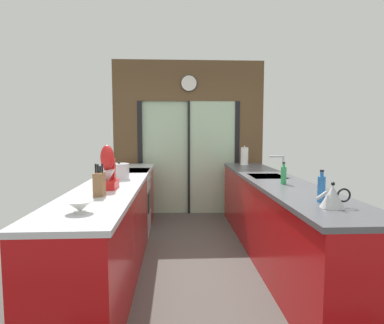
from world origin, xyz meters
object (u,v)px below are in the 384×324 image
at_px(stand_mixer, 108,172).
at_px(kettle, 333,196).
at_px(stock_pot, 119,171).
at_px(knife_block, 99,184).
at_px(mixing_bowl, 80,206).
at_px(paper_towel_roll, 244,156).
at_px(soap_bottle_far, 284,175).
at_px(oven_range, 129,202).
at_px(soap_bottle_near, 321,188).

distance_m(stand_mixer, kettle, 1.99).
bearing_deg(stock_pot, knife_block, -90.00).
xyz_separation_m(mixing_bowl, paper_towel_roll, (1.78, 3.05, 0.10)).
distance_m(stand_mixer, stock_pot, 0.62).
bearing_deg(stand_mixer, soap_bottle_far, 5.81).
height_order(knife_block, soap_bottle_far, knife_block).
bearing_deg(oven_range, paper_towel_roll, 19.14).
bearing_deg(paper_towel_roll, soap_bottle_near, -90.00).
bearing_deg(stock_pot, paper_towel_roll, 40.04).
bearing_deg(soap_bottle_far, stock_pot, 166.22).
relative_size(stock_pot, paper_towel_roll, 0.74).
height_order(oven_range, soap_bottle_near, soap_bottle_near).
distance_m(stock_pot, kettle, 2.33).
bearing_deg(stand_mixer, oven_range, 90.71).
distance_m(knife_block, kettle, 1.86).
xyz_separation_m(stock_pot, kettle, (1.78, -1.50, -0.01)).
distance_m(soap_bottle_near, soap_bottle_far, 0.88).
xyz_separation_m(soap_bottle_near, soap_bottle_far, (0.00, 0.88, -0.01)).
height_order(oven_range, kettle, kettle).
relative_size(oven_range, stand_mixer, 2.19).
height_order(oven_range, stand_mixer, stand_mixer).
relative_size(oven_range, stock_pot, 3.91).
height_order(kettle, paper_towel_roll, paper_towel_roll).
bearing_deg(mixing_bowl, oven_range, 90.44).
relative_size(mixing_bowl, paper_towel_roll, 0.58).
xyz_separation_m(oven_range, paper_towel_roll, (1.80, 0.62, 0.61)).
height_order(mixing_bowl, kettle, kettle).
height_order(oven_range, knife_block, knife_block).
xyz_separation_m(mixing_bowl, kettle, (1.78, 0.05, 0.04)).
height_order(stand_mixer, paper_towel_roll, stand_mixer).
bearing_deg(stand_mixer, soap_bottle_near, -21.45).
height_order(stand_mixer, soap_bottle_far, stand_mixer).
height_order(soap_bottle_far, paper_towel_roll, paper_towel_roll).
height_order(oven_range, mixing_bowl, mixing_bowl).
height_order(stock_pot, soap_bottle_near, soap_bottle_near).
height_order(mixing_bowl, soap_bottle_near, soap_bottle_near).
xyz_separation_m(oven_range, mixing_bowl, (0.02, -2.42, 0.51)).
bearing_deg(mixing_bowl, soap_bottle_near, 7.50).
relative_size(oven_range, soap_bottle_far, 3.99).
bearing_deg(stock_pot, oven_range, 91.21).
bearing_deg(kettle, mixing_bowl, -178.31).
xyz_separation_m(mixing_bowl, stand_mixer, (0.00, 0.93, 0.12)).
relative_size(oven_range, soap_bottle_near, 3.64).
relative_size(soap_bottle_near, soap_bottle_far, 1.10).
bearing_deg(kettle, paper_towel_roll, 90.03).
relative_size(oven_range, kettle, 3.62).
bearing_deg(oven_range, stand_mixer, -89.29).
bearing_deg(stand_mixer, knife_block, -90.00).
bearing_deg(soap_bottle_near, stand_mixer, 158.55).
distance_m(stand_mixer, paper_towel_roll, 2.76).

